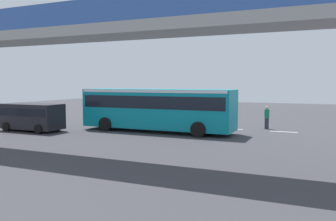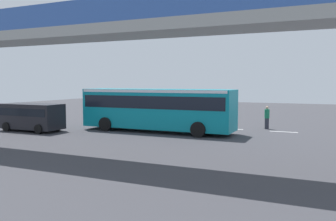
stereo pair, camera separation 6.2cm
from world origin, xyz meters
name	(u,v)px [view 1 (the left image)]	position (x,y,z in m)	size (l,w,h in m)	color
ground	(168,131)	(0.00, 0.00, 0.00)	(80.00, 80.00, 0.00)	#38383D
city_bus	(157,106)	(0.60, 0.74, 1.88)	(11.54, 2.85, 3.15)	#0C8493
parked_van	(32,115)	(9.35, 4.23, 1.18)	(4.80, 2.17, 2.05)	black
bicycle_green	(48,123)	(9.69, 2.25, 0.37)	(1.77, 0.44, 0.96)	black
pedestrian	(267,118)	(-6.62, -4.12, 0.89)	(0.38, 0.38, 1.79)	#2D2D38
traffic_sign	(192,102)	(-0.10, -4.93, 1.89)	(0.08, 0.60, 2.80)	slate
lane_dash_leftmost	(283,132)	(-8.00, -3.01, 0.00)	(2.00, 0.20, 0.01)	silver
lane_dash_left	(230,129)	(-4.00, -3.01, 0.00)	(2.00, 0.20, 0.01)	silver
lane_dash_centre	(183,126)	(0.00, -3.01, 0.00)	(2.00, 0.20, 0.01)	silver
lane_dash_right	(141,124)	(4.00, -3.01, 0.00)	(2.00, 0.20, 0.01)	silver
lane_dash_rightmost	(103,122)	(8.00, -3.01, 0.00)	(2.00, 0.20, 0.01)	silver
pedestrian_overpass	(90,43)	(0.00, 9.53, 5.57)	(30.23, 2.60, 7.39)	#9E9E99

